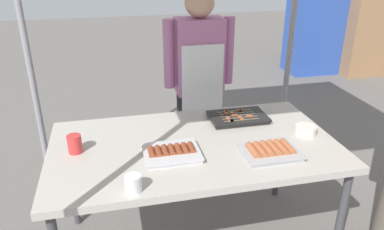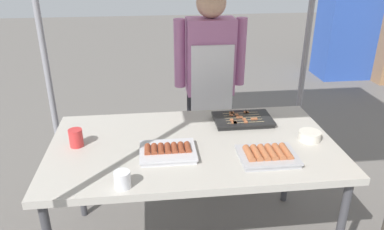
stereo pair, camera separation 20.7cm
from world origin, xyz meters
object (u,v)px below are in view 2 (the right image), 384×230
(stall_table, at_px, (193,151))
(condiment_bowl, at_px, (310,136))
(tray_grilled_sausages, at_px, (168,151))
(tray_pork_links, at_px, (267,155))
(tray_meat_skewers, at_px, (243,120))
(drink_cup_by_wok, at_px, (122,180))
(drink_cup_near_edge, at_px, (76,138))
(neighbor_stall_right, at_px, (353,16))
(vendor_woman, at_px, (210,76))

(stall_table, distance_m, condiment_bowl, 0.67)
(tray_grilled_sausages, height_order, tray_pork_links, tray_pork_links)
(tray_meat_skewers, distance_m, drink_cup_by_wok, 0.94)
(condiment_bowl, xyz_separation_m, drink_cup_by_wok, (-1.03, -0.34, 0.01))
(tray_grilled_sausages, distance_m, tray_meat_skewers, 0.60)
(stall_table, bearing_deg, tray_pork_links, -31.34)
(stall_table, relative_size, drink_cup_by_wok, 19.75)
(drink_cup_near_edge, height_order, neighbor_stall_right, neighbor_stall_right)
(neighbor_stall_right, bearing_deg, tray_pork_links, -123.60)
(stall_table, distance_m, tray_pork_links, 0.43)
(condiment_bowl, bearing_deg, drink_cup_by_wok, -161.65)
(drink_cup_near_edge, distance_m, neighbor_stall_right, 4.58)
(tray_grilled_sausages, bearing_deg, drink_cup_by_wok, -129.70)
(tray_pork_links, xyz_separation_m, vendor_woman, (-0.15, 0.96, 0.12))
(tray_pork_links, relative_size, condiment_bowl, 2.38)
(stall_table, bearing_deg, tray_meat_skewers, 34.62)
(tray_pork_links, relative_size, vendor_woman, 0.20)
(tray_meat_skewers, height_order, tray_pork_links, tray_pork_links)
(tray_grilled_sausages, xyz_separation_m, tray_meat_skewers, (0.49, 0.35, -0.00))
(tray_grilled_sausages, distance_m, vendor_woman, 0.94)
(tray_grilled_sausages, relative_size, tray_meat_skewers, 0.81)
(stall_table, bearing_deg, condiment_bowl, -3.48)
(tray_grilled_sausages, distance_m, drink_cup_near_edge, 0.52)
(tray_pork_links, height_order, drink_cup_near_edge, drink_cup_near_edge)
(stall_table, height_order, tray_pork_links, tray_pork_links)
(tray_meat_skewers, bearing_deg, vendor_woman, 104.30)
(stall_table, distance_m, neighbor_stall_right, 4.18)
(condiment_bowl, xyz_separation_m, drink_cup_near_edge, (-1.31, 0.08, 0.02))
(drink_cup_near_edge, bearing_deg, stall_table, -3.49)
(stall_table, xyz_separation_m, tray_pork_links, (0.36, -0.22, 0.08))
(tray_meat_skewers, xyz_separation_m, drink_cup_by_wok, (-0.71, -0.62, 0.02))
(tray_grilled_sausages, height_order, tray_meat_skewers, tray_grilled_sausages)
(tray_grilled_sausages, relative_size, drink_cup_near_edge, 2.95)
(tray_grilled_sausages, xyz_separation_m, drink_cup_near_edge, (-0.50, 0.16, 0.03))
(tray_meat_skewers, height_order, drink_cup_by_wok, drink_cup_by_wok)
(tray_grilled_sausages, xyz_separation_m, drink_cup_by_wok, (-0.22, -0.27, 0.02))
(tray_pork_links, bearing_deg, tray_grilled_sausages, 168.55)
(tray_meat_skewers, height_order, vendor_woman, vendor_woman)
(vendor_woman, height_order, neighbor_stall_right, neighbor_stall_right)
(condiment_bowl, xyz_separation_m, neighbor_stall_right, (1.99, 3.26, 0.11))
(stall_table, relative_size, drink_cup_near_edge, 16.00)
(tray_meat_skewers, bearing_deg, tray_grilled_sausages, -144.22)
(tray_pork_links, bearing_deg, neighbor_stall_right, 56.40)
(stall_table, bearing_deg, tray_grilled_sausages, -141.68)
(vendor_woman, bearing_deg, tray_meat_skewers, 104.30)
(drink_cup_near_edge, distance_m, vendor_woman, 1.11)
(tray_pork_links, bearing_deg, tray_meat_skewers, 92.57)
(drink_cup_near_edge, distance_m, drink_cup_by_wok, 0.50)
(drink_cup_by_wok, relative_size, neighbor_stall_right, 0.05)
(tray_pork_links, xyz_separation_m, neighbor_stall_right, (2.29, 3.44, 0.11))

